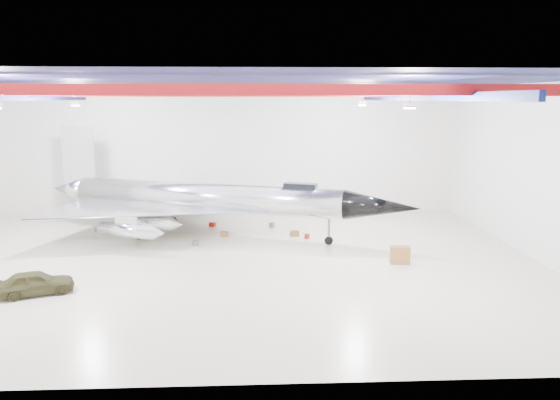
{
  "coord_description": "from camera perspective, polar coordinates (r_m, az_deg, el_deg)",
  "views": [
    {
      "loc": [
        2.35,
        -32.88,
        10.0
      ],
      "look_at": [
        3.98,
        2.0,
        3.52
      ],
      "focal_mm": 35.0,
      "sensor_mm": 36.0,
      "label": 1
    }
  ],
  "objects": [
    {
      "name": "jeep",
      "position": [
        31.21,
        -24.21,
        -7.89
      ],
      "size": [
        4.07,
        2.8,
        1.29
      ],
      "primitive_type": "imported",
      "rotation": [
        0.0,
        0.0,
        1.95
      ],
      "color": "#333219",
      "rests_on": "floor"
    },
    {
      "name": "jet_aircraft",
      "position": [
        40.63,
        -7.86,
        -0.08
      ],
      "size": [
        27.96,
        21.15,
        7.91
      ],
      "rotation": [
        0.0,
        0.0,
        -0.34
      ],
      "color": "silver",
      "rests_on": "floor"
    },
    {
      "name": "floor",
      "position": [
        34.45,
        -6.52,
        -6.43
      ],
      "size": [
        40.0,
        40.0,
        0.0
      ],
      "primitive_type": "plane",
      "color": "beige",
      "rests_on": "ground"
    },
    {
      "name": "wall_right",
      "position": [
        37.59,
        25.37,
        2.63
      ],
      "size": [
        0.0,
        30.0,
        30.0
      ],
      "primitive_type": "plane",
      "rotation": [
        1.57,
        0.0,
        -1.57
      ],
      "color": "silver",
      "rests_on": "floor"
    },
    {
      "name": "toolbox_red",
      "position": [
        43.76,
        -7.06,
        -2.55
      ],
      "size": [
        0.59,
        0.55,
        0.34
      ],
      "primitive_type": "cube",
      "rotation": [
        0.0,
        0.0,
        -0.42
      ],
      "color": "maroon",
      "rests_on": "floor"
    },
    {
      "name": "desk",
      "position": [
        34.51,
        12.42,
        -5.64
      ],
      "size": [
        1.25,
        0.73,
        1.09
      ],
      "primitive_type": "cube",
      "rotation": [
        0.0,
        0.0,
        -0.12
      ],
      "color": "brown",
      "rests_on": "floor"
    },
    {
      "name": "oil_barrel",
      "position": [
        40.58,
        -5.82,
        -3.54
      ],
      "size": [
        0.57,
        0.49,
        0.36
      ],
      "primitive_type": "cube",
      "rotation": [
        0.0,
        0.0,
        -0.15
      ],
      "color": "olive",
      "rests_on": "floor"
    },
    {
      "name": "spares_box",
      "position": [
        43.2,
        -0.86,
        -2.6
      ],
      "size": [
        0.54,
        0.54,
        0.39
      ],
      "primitive_type": "cylinder",
      "rotation": [
        0.0,
        0.0,
        0.31
      ],
      "color": "#59595B",
      "rests_on": "floor"
    },
    {
      "name": "crate_small",
      "position": [
        44.24,
        -18.56,
        -2.93
      ],
      "size": [
        0.39,
        0.33,
        0.26
      ],
      "primitive_type": "cube",
      "rotation": [
        0.0,
        0.0,
        0.08
      ],
      "color": "#59595B",
      "rests_on": "floor"
    },
    {
      "name": "wall_back",
      "position": [
        48.15,
        -5.49,
        5.11
      ],
      "size": [
        40.0,
        0.0,
        40.0
      ],
      "primitive_type": "plane",
      "rotation": [
        1.57,
        0.0,
        0.0
      ],
      "color": "silver",
      "rests_on": "floor"
    },
    {
      "name": "parts_bin",
      "position": [
        40.43,
        1.54,
        -3.5
      ],
      "size": [
        0.67,
        0.56,
        0.42
      ],
      "primitive_type": "cube",
      "rotation": [
        0.0,
        0.0,
        0.15
      ],
      "color": "olive",
      "rests_on": "floor"
    },
    {
      "name": "ceiling_structure",
      "position": [
        32.97,
        -6.9,
        11.01
      ],
      "size": [
        39.5,
        29.5,
        1.08
      ],
      "color": "maroon",
      "rests_on": "ceiling"
    },
    {
      "name": "engine_drum",
      "position": [
        38.29,
        -8.84,
        -4.46
      ],
      "size": [
        0.44,
        0.44,
        0.37
      ],
      "primitive_type": "cylinder",
      "rotation": [
        0.0,
        0.0,
        0.07
      ],
      "color": "#59595B",
      "rests_on": "floor"
    },
    {
      "name": "tool_chest",
      "position": [
        39.77,
        2.84,
        -3.8
      ],
      "size": [
        0.41,
        0.41,
        0.34
      ],
      "primitive_type": "cylinder",
      "rotation": [
        0.0,
        0.0,
        0.09
      ],
      "color": "maroon",
      "rests_on": "floor"
    },
    {
      "name": "ceiling",
      "position": [
        32.98,
        -6.92,
        12.18
      ],
      "size": [
        40.0,
        40.0,
        0.0
      ],
      "primitive_type": "plane",
      "rotation": [
        3.14,
        0.0,
        0.0
      ],
      "color": "#0A0F38",
      "rests_on": "wall_back"
    }
  ]
}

